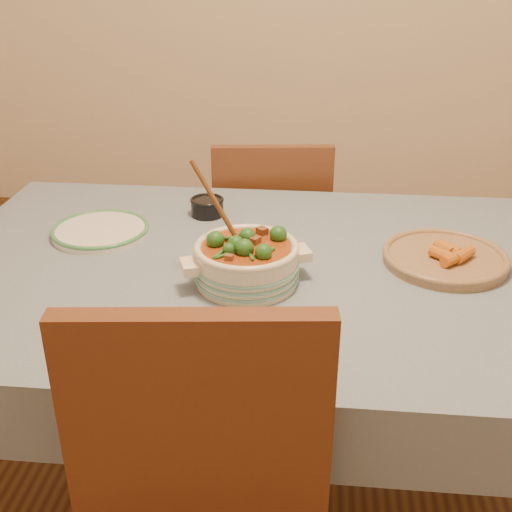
% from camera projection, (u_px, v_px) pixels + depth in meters
% --- Properties ---
extents(floor, '(4.50, 4.50, 0.00)m').
position_uv_depth(floor, '(260.00, 483.00, 1.97)').
color(floor, '#412112').
rests_on(floor, ground).
extents(dining_table, '(1.68, 1.08, 0.76)m').
position_uv_depth(dining_table, '(261.00, 295.00, 1.68)').
color(dining_table, brown).
rests_on(dining_table, floor).
extents(stew_casserole, '(0.31, 0.31, 0.30)m').
position_uv_depth(stew_casserole, '(246.00, 259.00, 1.52)').
color(stew_casserole, beige).
rests_on(stew_casserole, dining_table).
extents(white_plate, '(0.30, 0.30, 0.02)m').
position_uv_depth(white_plate, '(101.00, 230.00, 1.79)').
color(white_plate, silver).
rests_on(white_plate, dining_table).
extents(condiment_bowl, '(0.10, 0.10, 0.05)m').
position_uv_depth(condiment_bowl, '(207.00, 206.00, 1.91)').
color(condiment_bowl, black).
rests_on(condiment_bowl, dining_table).
extents(fried_plate, '(0.32, 0.32, 0.05)m').
position_uv_depth(fried_plate, '(445.00, 256.00, 1.63)').
color(fried_plate, '#9D7457').
rests_on(fried_plate, dining_table).
extents(chair_far, '(0.46, 0.46, 0.88)m').
position_uv_depth(chair_far, '(271.00, 237.00, 2.39)').
color(chair_far, brown).
rests_on(chair_far, floor).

